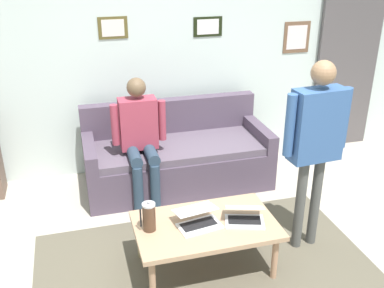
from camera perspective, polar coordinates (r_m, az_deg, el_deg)
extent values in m
plane|color=#AEA494|center=(3.80, 4.59, -16.35)|extent=(7.68, 7.68, 0.00)
cube|color=brown|center=(3.80, 2.12, -16.15)|extent=(2.76, 1.83, 0.01)
cube|color=silver|center=(5.13, -3.40, 11.53)|extent=(7.04, 0.10, 2.70)
cube|color=black|center=(5.15, 2.02, 14.67)|extent=(0.33, 0.02, 0.22)
cube|color=silver|center=(5.14, 2.05, 14.66)|extent=(0.25, 0.00, 0.16)
cube|color=brown|center=(4.94, -10.02, 14.33)|extent=(0.31, 0.02, 0.23)
cube|color=silver|center=(4.93, -10.01, 14.31)|extent=(0.24, 0.00, 0.17)
cube|color=brown|center=(5.61, 13.13, 13.07)|extent=(0.33, 0.02, 0.37)
cube|color=silver|center=(5.60, 13.18, 13.05)|extent=(0.25, 0.00, 0.28)
cube|color=#514A4C|center=(6.03, 19.00, 9.01)|extent=(0.82, 0.05, 2.05)
sphere|color=tan|center=(5.84, 16.63, 8.78)|extent=(0.06, 0.06, 0.06)
cube|color=#4D3F51|center=(4.96, -1.83, -2.93)|extent=(1.98, 0.85, 0.42)
cube|color=#5A4D5C|center=(4.83, -1.81, -0.39)|extent=(1.74, 0.77, 0.08)
cube|color=#4D3F51|center=(5.10, -2.85, 3.24)|extent=(1.98, 0.14, 0.46)
cube|color=#4D3F51|center=(5.10, 8.32, 1.47)|extent=(0.12, 0.85, 0.20)
cube|color=#4D3F51|center=(4.71, -12.92, -0.87)|extent=(0.12, 0.85, 0.20)
cube|color=tan|center=(3.63, 1.74, -10.32)|extent=(1.13, 0.69, 0.04)
cylinder|color=tan|center=(3.71, 10.47, -14.02)|extent=(0.05, 0.05, 0.39)
cylinder|color=tan|center=(3.46, -5.05, -16.89)|extent=(0.05, 0.05, 0.39)
cylinder|color=tan|center=(4.11, 7.21, -9.59)|extent=(0.05, 0.05, 0.39)
cylinder|color=#A1895C|center=(3.89, -6.60, -11.76)|extent=(0.05, 0.05, 0.39)
cube|color=silver|center=(3.58, 0.97, -10.36)|extent=(0.36, 0.26, 0.01)
cube|color=black|center=(3.59, 0.85, -10.13)|extent=(0.30, 0.17, 0.00)
cube|color=silver|center=(3.59, 0.38, -8.31)|extent=(0.36, 0.25, 0.04)
cube|color=#A7CAEC|center=(3.59, 0.40, -8.34)|extent=(0.32, 0.22, 0.03)
cube|color=silver|center=(3.65, 6.69, -9.81)|extent=(0.36, 0.29, 0.01)
cube|color=black|center=(3.66, 6.67, -9.56)|extent=(0.29, 0.20, 0.00)
cube|color=silver|center=(3.65, 6.68, -7.98)|extent=(0.35, 0.27, 0.09)
cube|color=#A6C8EF|center=(3.65, 6.69, -8.00)|extent=(0.31, 0.24, 0.07)
cylinder|color=#4C3323|center=(3.51, -5.46, -9.30)|extent=(0.10, 0.10, 0.22)
cylinder|color=#B7B7BC|center=(3.44, -5.54, -7.67)|extent=(0.10, 0.10, 0.02)
sphere|color=#B2B2B7|center=(3.43, -5.56, -7.34)|extent=(0.03, 0.03, 0.03)
cube|color=black|center=(3.49, -6.54, -9.29)|extent=(0.01, 0.01, 0.15)
cylinder|color=#4A4B49|center=(4.06, 15.38, -7.04)|extent=(0.09, 0.09, 0.84)
cylinder|color=#4A4B49|center=(3.98, 13.55, -7.48)|extent=(0.09, 0.09, 0.84)
cube|color=#315388|center=(3.70, 15.61, 2.33)|extent=(0.43, 0.22, 0.60)
cylinder|color=#315388|center=(3.84, 18.75, 3.17)|extent=(0.09, 0.09, 0.51)
cylinder|color=#315388|center=(3.56, 12.33, 2.31)|extent=(0.09, 0.09, 0.51)
sphere|color=#8E6A4C|center=(3.58, 16.36, 8.67)|extent=(0.19, 0.19, 0.19)
cylinder|color=#2A3B4F|center=(4.48, -4.69, -5.57)|extent=(0.10, 0.10, 0.50)
cylinder|color=#2A3B4F|center=(4.46, -6.84, -5.84)|extent=(0.10, 0.10, 0.50)
cylinder|color=#2A3B4F|center=(4.50, -5.26, -1.15)|extent=(0.12, 0.40, 0.12)
cylinder|color=#2A3B4F|center=(4.48, -7.40, -1.39)|extent=(0.12, 0.40, 0.12)
cube|color=#993548|center=(4.55, -6.86, 2.63)|extent=(0.37, 0.20, 0.52)
cylinder|color=#993548|center=(4.53, -3.81, 3.02)|extent=(0.08, 0.08, 0.42)
cylinder|color=#993548|center=(4.47, -9.77, 2.40)|extent=(0.08, 0.08, 0.42)
sphere|color=brown|center=(4.43, -7.10, 7.15)|extent=(0.19, 0.19, 0.19)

